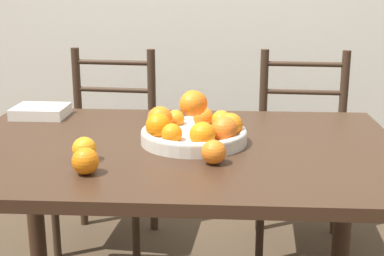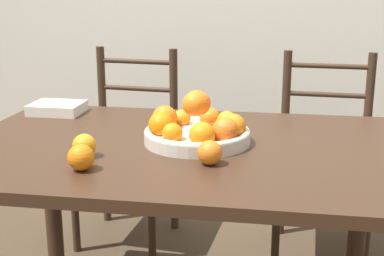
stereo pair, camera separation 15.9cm
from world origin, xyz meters
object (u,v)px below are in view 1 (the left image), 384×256
at_px(fruit_bowl, 194,128).
at_px(chair_left, 108,151).
at_px(chair_right, 303,155).
at_px(orange_loose_1, 85,161).
at_px(book_stack, 41,111).
at_px(orange_loose_0, 214,152).
at_px(orange_loose_2, 84,149).

distance_m(fruit_bowl, chair_left, 0.97).
distance_m(fruit_bowl, chair_right, 0.97).
height_order(orange_loose_1, chair_left, chair_left).
distance_m(orange_loose_1, book_stack, 0.70).
bearing_deg(orange_loose_0, chair_left, 118.18).
relative_size(fruit_bowl, book_stack, 1.72).
bearing_deg(chair_left, orange_loose_1, -74.75).
xyz_separation_m(fruit_bowl, chair_left, (-0.46, 0.78, -0.34)).
height_order(orange_loose_2, chair_left, chair_left).
relative_size(orange_loose_0, chair_left, 0.07).
height_order(orange_loose_0, book_stack, orange_loose_0).
xyz_separation_m(orange_loose_2, chair_left, (-0.16, 0.98, -0.32)).
height_order(fruit_bowl, orange_loose_1, fruit_bowl).
distance_m(orange_loose_1, chair_left, 1.15).
relative_size(orange_loose_0, orange_loose_1, 0.96).
distance_m(fruit_bowl, orange_loose_1, 0.41).
bearing_deg(book_stack, chair_right, 23.86).
bearing_deg(fruit_bowl, orange_loose_1, -131.65).
relative_size(orange_loose_1, chair_right, 0.08).
bearing_deg(book_stack, orange_loose_0, -37.39).
bearing_deg(orange_loose_2, orange_loose_0, -1.10).
relative_size(orange_loose_0, book_stack, 0.36).
distance_m(fruit_bowl, orange_loose_0, 0.21).
bearing_deg(book_stack, fruit_bowl, -27.35).
bearing_deg(chair_right, chair_left, -176.55).
xyz_separation_m(orange_loose_0, orange_loose_2, (-0.37, 0.01, -0.00)).
xyz_separation_m(orange_loose_1, book_stack, (-0.33, 0.62, -0.02)).
height_order(orange_loose_2, chair_right, chair_right).
xyz_separation_m(chair_right, book_stack, (-1.07, -0.47, 0.31)).
relative_size(chair_left, book_stack, 4.76).
distance_m(orange_loose_2, chair_right, 1.29).
relative_size(fruit_bowl, chair_left, 0.36).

